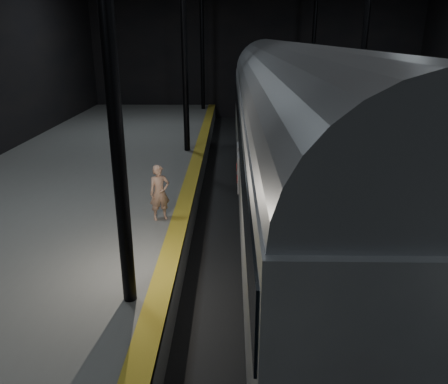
{
  "coord_description": "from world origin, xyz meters",
  "views": [
    {
      "loc": [
        -1.79,
        -11.49,
        5.99
      ],
      "look_at": [
        -1.97,
        -0.42,
        2.0
      ],
      "focal_mm": 35.0,
      "sensor_mm": 36.0,
      "label": 1
    }
  ],
  "objects": [
    {
      "name": "train",
      "position": [
        -0.0,
        2.19,
        3.16
      ],
      "size": [
        3.17,
        21.22,
        5.67
      ],
      "color": "#9B9DA2",
      "rests_on": "ground"
    },
    {
      "name": "platform_left",
      "position": [
        -7.5,
        0.0,
        0.5
      ],
      "size": [
        9.0,
        43.8,
        1.0
      ],
      "primitive_type": "cube",
      "color": "#575754",
      "rests_on": "ground"
    },
    {
      "name": "ground",
      "position": [
        0.0,
        0.0,
        0.0
      ],
      "size": [
        44.0,
        44.0,
        0.0
      ],
      "primitive_type": "plane",
      "color": "black",
      "rests_on": "ground"
    },
    {
      "name": "track",
      "position": [
        0.0,
        0.0,
        0.07
      ],
      "size": [
        2.4,
        43.0,
        0.24
      ],
      "color": "#3F3328",
      "rests_on": "ground"
    },
    {
      "name": "woman",
      "position": [
        -3.8,
        0.04,
        1.8
      ],
      "size": [
        0.69,
        0.59,
        1.6
      ],
      "primitive_type": "imported",
      "rotation": [
        0.0,
        0.0,
        0.43
      ],
      "color": "#A77D66",
      "rests_on": "platform_left"
    },
    {
      "name": "tactile_strip",
      "position": [
        -3.25,
        0.0,
        1.0
      ],
      "size": [
        0.5,
        43.8,
        0.01
      ],
      "primitive_type": "cube",
      "color": "olive",
      "rests_on": "platform_left"
    }
  ]
}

